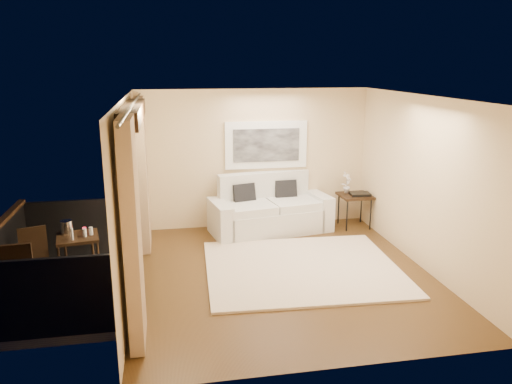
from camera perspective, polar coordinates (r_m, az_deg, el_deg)
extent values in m
plane|color=#513517|center=(7.85, 3.07, -9.34)|extent=(5.00, 5.00, 0.00)
plane|color=white|center=(7.19, 3.37, 10.74)|extent=(5.00, 5.00, 0.00)
plane|color=beige|center=(9.79, -0.21, 3.83)|extent=(4.50, 0.00, 4.50)
plane|color=beige|center=(5.12, 9.80, -6.61)|extent=(4.50, 0.00, 4.50)
plane|color=beige|center=(8.22, 18.66, 0.94)|extent=(0.00, 5.00, 5.00)
plane|color=beige|center=(9.02, -13.68, 2.48)|extent=(0.00, 2.70, 2.70)
plane|color=beige|center=(5.46, -15.62, -5.57)|extent=(0.00, 2.70, 2.70)
plane|color=beige|center=(7.02, -15.04, 8.94)|extent=(0.00, 2.40, 2.40)
cube|color=black|center=(7.01, -14.03, 8.76)|extent=(0.28, 2.40, 0.22)
cube|color=#605B56|center=(7.82, -20.45, -10.87)|extent=(1.80, 2.60, 0.12)
cube|color=black|center=(7.82, -27.07, -7.15)|extent=(0.06, 2.60, 1.00)
cube|color=black|center=(8.78, -19.41, -4.03)|extent=(1.80, 0.06, 1.00)
cube|color=black|center=(6.46, -22.77, -11.15)|extent=(1.80, 0.06, 1.00)
cube|color=tan|center=(8.73, -12.85, 1.92)|extent=(0.16, 0.75, 2.62)
cube|color=tan|center=(5.74, -13.96, -4.77)|extent=(0.16, 0.75, 2.62)
cylinder|color=#4C473F|center=(7.00, -13.92, 9.66)|extent=(0.04, 4.80, 0.04)
cube|color=white|center=(9.76, 1.17, 5.40)|extent=(1.62, 0.05, 0.92)
cube|color=black|center=(9.72, 1.21, 5.37)|extent=(1.30, 0.02, 0.64)
cube|color=beige|center=(8.04, 5.29, -8.62)|extent=(3.13, 2.76, 0.04)
cube|color=silver|center=(9.66, 1.66, -3.21)|extent=(1.98, 1.28, 0.46)
cube|color=silver|center=(9.88, 0.86, -0.24)|extent=(1.86, 0.55, 0.89)
cube|color=silver|center=(9.31, -4.11, -3.22)|extent=(0.42, 1.01, 0.67)
cube|color=silver|center=(10.03, 7.03, -1.99)|extent=(0.42, 1.01, 0.67)
cube|color=silver|center=(9.39, -0.77, -1.79)|extent=(1.00, 1.00, 0.15)
cube|color=silver|center=(9.71, 4.19, -1.27)|extent=(1.00, 1.00, 0.15)
cube|color=black|center=(9.56, -1.33, -0.34)|extent=(0.47, 0.30, 0.44)
cube|color=black|center=(9.87, 3.44, 0.11)|extent=(0.44, 0.22, 0.44)
cube|color=black|center=(10.00, 11.26, -0.41)|extent=(0.62, 0.62, 0.04)
cylinder|color=black|center=(9.79, 10.36, -2.70)|extent=(0.03, 0.03, 0.61)
cylinder|color=black|center=(9.97, 12.96, -2.53)|extent=(0.03, 0.03, 0.61)
cylinder|color=black|center=(10.22, 9.41, -1.92)|extent=(0.03, 0.03, 0.61)
cylinder|color=black|center=(10.39, 11.92, -1.76)|extent=(0.03, 0.03, 0.61)
cube|color=black|center=(9.96, 11.80, -0.22)|extent=(0.41, 0.32, 0.05)
imported|color=white|center=(10.03, 10.33, 1.08)|extent=(0.27, 0.26, 0.43)
cube|color=black|center=(7.88, -19.72, -4.90)|extent=(0.68, 0.68, 0.05)
cylinder|color=black|center=(7.82, -21.50, -7.93)|extent=(0.04, 0.04, 0.64)
cylinder|color=black|center=(7.74, -18.02, -7.86)|extent=(0.04, 0.04, 0.64)
cylinder|color=black|center=(8.26, -20.90, -6.69)|extent=(0.04, 0.04, 0.64)
cylinder|color=black|center=(8.18, -17.60, -6.60)|extent=(0.04, 0.04, 0.64)
cube|color=black|center=(8.18, -24.02, -6.52)|extent=(0.48, 0.48, 0.05)
cube|color=black|center=(7.94, -24.12, -5.40)|extent=(0.38, 0.15, 0.50)
cylinder|color=black|center=(8.41, -22.87, -7.41)|extent=(0.03, 0.03, 0.39)
cylinder|color=black|center=(8.40, -24.99, -7.66)|extent=(0.03, 0.03, 0.39)
cylinder|color=black|center=(8.12, -22.70, -8.18)|extent=(0.03, 0.03, 0.39)
cylinder|color=black|center=(8.11, -24.90, -8.43)|extent=(0.03, 0.03, 0.39)
cube|color=black|center=(7.09, -25.74, -9.74)|extent=(0.44, 0.44, 0.05)
cube|color=black|center=(7.17, -25.73, -7.40)|extent=(0.41, 0.09, 0.53)
cylinder|color=black|center=(7.07, -27.07, -12.00)|extent=(0.03, 0.03, 0.41)
cylinder|color=black|center=(7.01, -24.39, -11.91)|extent=(0.03, 0.03, 0.41)
cylinder|color=black|center=(7.36, -26.62, -10.89)|extent=(0.03, 0.03, 0.41)
cylinder|color=black|center=(7.30, -24.06, -10.79)|extent=(0.03, 0.03, 0.41)
cylinder|color=silver|center=(8.00, -20.83, -3.76)|extent=(0.18, 0.18, 0.20)
cylinder|color=red|center=(8.01, -19.02, -4.08)|extent=(0.06, 0.06, 0.07)
cylinder|color=white|center=(7.69, -20.29, -4.53)|extent=(0.04, 0.04, 0.18)
cylinder|color=silver|center=(7.78, -19.00, -4.42)|extent=(0.06, 0.06, 0.12)
cylinder|color=silver|center=(7.83, -18.35, -4.25)|extent=(0.06, 0.06, 0.12)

